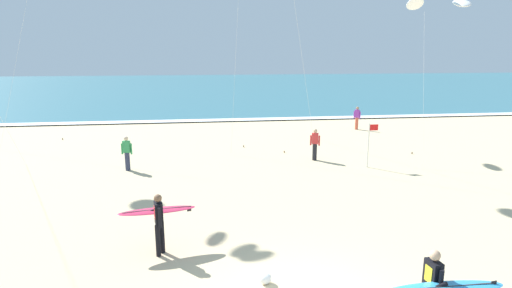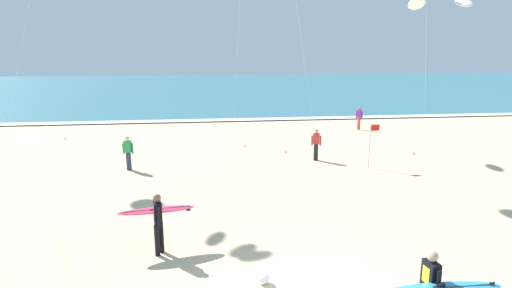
# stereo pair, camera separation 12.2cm
# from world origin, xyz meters

# --- Properties ---
(ocean_water) EXTENTS (160.00, 60.00, 0.08)m
(ocean_water) POSITION_xyz_m (0.00, 54.01, 0.04)
(ocean_water) COLOR #336B7A
(ocean_water) RESTS_ON ground
(shoreline_foam) EXTENTS (160.00, 1.23, 0.01)m
(shoreline_foam) POSITION_xyz_m (0.00, 24.31, 0.09)
(shoreline_foam) COLOR white
(shoreline_foam) RESTS_ON ocean_water
(surfer_lead) EXTENTS (2.14, 1.08, 1.71)m
(surfer_lead) POSITION_xyz_m (-3.21, 3.23, 1.04)
(surfer_lead) COLOR black
(surfer_lead) RESTS_ON ground
(surfer_trailing) EXTENTS (2.59, 1.01, 1.71)m
(surfer_trailing) POSITION_xyz_m (2.35, -0.93, 1.05)
(surfer_trailing) COLOR black
(surfer_trailing) RESTS_ON ground
(kite_arc_cobalt_mid) EXTENTS (2.81, 3.67, 7.77)m
(kite_arc_cobalt_mid) POSITION_xyz_m (8.15, 9.86, 7.42)
(kite_arc_cobalt_mid) COLOR white
(kite_arc_cobalt_mid) RESTS_ON ground
(bystander_purple_top) EXTENTS (0.38, 0.37, 1.59)m
(bystander_purple_top) POSITION_xyz_m (8.65, 19.57, 0.81)
(bystander_purple_top) COLOR #D8593F
(bystander_purple_top) RESTS_ON ground
(bystander_red_top) EXTENTS (0.48, 0.27, 1.59)m
(bystander_red_top) POSITION_xyz_m (3.56, 12.01, 0.81)
(bystander_red_top) COLOR black
(bystander_red_top) RESTS_ON ground
(bystander_green_top) EXTENTS (0.49, 0.23, 1.59)m
(bystander_green_top) POSITION_xyz_m (-5.40, 11.40, 0.81)
(bystander_green_top) COLOR #2D334C
(bystander_green_top) RESTS_ON ground
(lifeguard_flag) EXTENTS (0.45, 0.05, 2.10)m
(lifeguard_flag) POSITION_xyz_m (5.73, 10.43, 1.27)
(lifeguard_flag) COLOR silver
(lifeguard_flag) RESTS_ON ground
(beach_ball) EXTENTS (0.28, 0.28, 0.28)m
(beach_ball) POSITION_xyz_m (-0.59, 1.28, 0.14)
(beach_ball) COLOR white
(beach_ball) RESTS_ON ground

